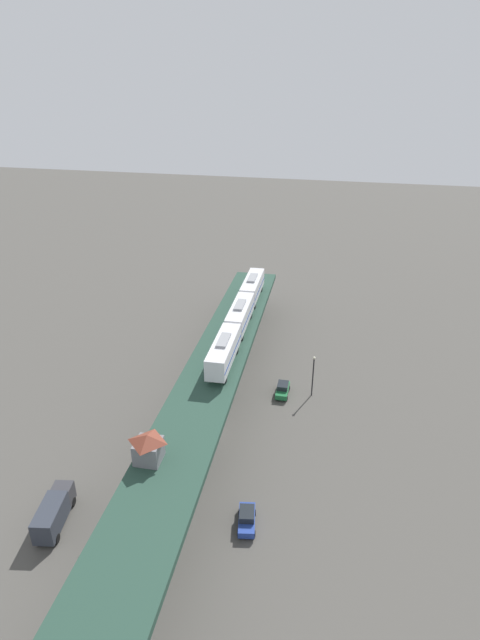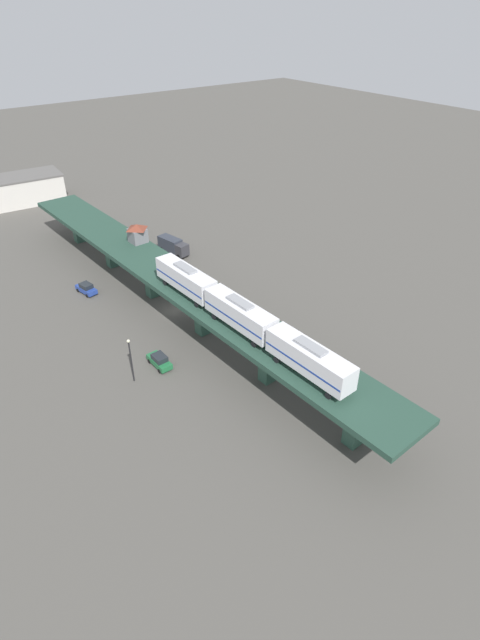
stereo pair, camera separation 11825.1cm
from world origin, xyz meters
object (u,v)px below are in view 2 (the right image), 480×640
(subway_train, at_px, (240,313))
(warehouse_building, at_px, (3,192))
(street_car_green, at_px, (159,361))
(street_car_blue, at_px, (86,288))
(street_lamp, at_px, (131,357))
(signal_hut, at_px, (137,233))
(delivery_truck, at_px, (173,245))

(subway_train, xyz_separation_m, warehouse_building, (-7.44, 87.89, -6.05))
(subway_train, height_order, warehouse_building, subway_train)
(street_car_green, bearing_deg, subway_train, -41.36)
(subway_train, height_order, street_car_blue, subway_train)
(street_car_green, relative_size, street_lamp, 0.64)
(signal_hut, bearing_deg, warehouse_building, 100.19)
(street_car_green, bearing_deg, delivery_truck, 56.29)
(signal_hut, bearing_deg, subway_train, -93.90)
(street_lamp, bearing_deg, street_car_blue, 80.71)
(street_car_blue, xyz_separation_m, warehouse_building, (1.28, 54.10, 2.47))
(street_car_green, distance_m, street_lamp, 5.53)
(subway_train, distance_m, street_lamp, 15.75)
(signal_hut, relative_size, street_lamp, 0.49)
(delivery_truck, bearing_deg, street_car_blue, -167.14)
(delivery_truck, xyz_separation_m, street_lamp, (-25.09, -31.65, 2.35))
(street_lamp, height_order, warehouse_building, street_lamp)
(street_car_blue, bearing_deg, subway_train, -75.53)
(street_lamp, bearing_deg, street_car_green, 9.50)
(street_car_green, bearing_deg, street_lamp, -170.50)
(street_lamp, bearing_deg, warehouse_building, 85.98)
(delivery_truck, bearing_deg, street_lamp, -128.41)
(street_car_blue, bearing_deg, warehouse_building, 88.64)
(street_car_blue, relative_size, street_lamp, 0.67)
(signal_hut, height_order, warehouse_building, signal_hut)
(signal_hut, distance_m, street_car_green, 29.35)
(street_car_green, height_order, delivery_truck, delivery_truck)
(signal_hut, relative_size, warehouse_building, 0.12)
(street_car_green, relative_size, delivery_truck, 0.59)
(street_car_green, xyz_separation_m, street_car_blue, (-0.07, 26.18, 0.00))
(subway_train, xyz_separation_m, street_lamp, (-13.13, 6.87, -5.35))
(street_car_blue, xyz_separation_m, street_lamp, (-4.41, -26.93, 3.17))
(subway_train, bearing_deg, street_car_blue, 104.47)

